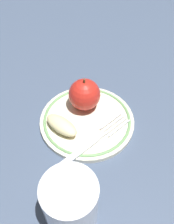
# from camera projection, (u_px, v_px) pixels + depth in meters

# --- Properties ---
(ground_plane) EXTENTS (2.00, 2.00, 0.00)m
(ground_plane) POSITION_uv_depth(u_px,v_px,m) (77.00, 123.00, 0.52)
(ground_plane) COLOR #404E67
(plate) EXTENTS (0.20, 0.20, 0.01)m
(plate) POSITION_uv_depth(u_px,v_px,m) (87.00, 120.00, 0.52)
(plate) COLOR beige
(plate) RESTS_ON ground_plane
(apple_red_whole) EXTENTS (0.07, 0.07, 0.07)m
(apple_red_whole) POSITION_uv_depth(u_px,v_px,m) (84.00, 94.00, 0.52)
(apple_red_whole) COLOR red
(apple_red_whole) RESTS_ON plate
(apple_slice_front) EXTENTS (0.04, 0.08, 0.02)m
(apple_slice_front) POSITION_uv_depth(u_px,v_px,m) (61.00, 125.00, 0.49)
(apple_slice_front) COLOR beige
(apple_slice_front) RESTS_ON plate
(fork) EXTENTS (0.17, 0.03, 0.00)m
(fork) POSITION_uv_depth(u_px,v_px,m) (93.00, 142.00, 0.48)
(fork) COLOR silver
(fork) RESTS_ON plate
(drinking_glass) EXTENTS (0.08, 0.08, 0.12)m
(drinking_glass) POSITION_uv_depth(u_px,v_px,m) (71.00, 206.00, 0.35)
(drinking_glass) COLOR silver
(drinking_glass) RESTS_ON ground_plane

